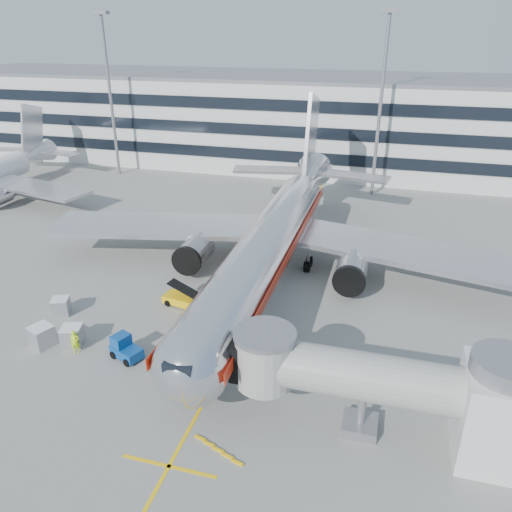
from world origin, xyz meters
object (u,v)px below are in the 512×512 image
(main_jet, at_px, (274,237))
(baggage_tug, at_px, (125,348))
(cargo_container_right, at_px, (61,306))
(cargo_container_front, at_px, (42,336))
(belt_loader, at_px, (187,300))
(ramp_worker, at_px, (75,342))
(cargo_container_left, at_px, (72,336))

(main_jet, height_order, baggage_tug, main_jet)
(main_jet, relative_size, cargo_container_right, 27.13)
(cargo_container_right, xyz_separation_m, cargo_container_front, (1.48, -4.57, 0.10))
(belt_loader, relative_size, ramp_worker, 2.52)
(main_jet, relative_size, belt_loader, 10.47)
(main_jet, height_order, cargo_container_right, main_jet)
(cargo_container_left, distance_m, cargo_container_front, 2.42)
(ramp_worker, bearing_deg, cargo_container_left, 111.25)
(cargo_container_right, bearing_deg, cargo_container_front, -72.07)
(cargo_container_front, bearing_deg, ramp_worker, -2.45)
(cargo_container_right, bearing_deg, ramp_worker, -45.41)
(belt_loader, distance_m, cargo_container_right, 11.15)
(baggage_tug, height_order, cargo_container_right, baggage_tug)
(ramp_worker, bearing_deg, cargo_container_right, 110.46)
(main_jet, relative_size, cargo_container_front, 24.10)
(cargo_container_right, bearing_deg, belt_loader, 22.36)
(baggage_tug, bearing_deg, cargo_container_left, 175.76)
(main_jet, distance_m, cargo_container_front, 23.01)
(main_jet, relative_size, cargo_container_left, 26.12)
(main_jet, height_order, cargo_container_left, main_jet)
(cargo_container_left, xyz_separation_m, cargo_container_right, (-3.80, 3.88, -0.07))
(cargo_container_right, distance_m, cargo_container_front, 4.80)
(belt_loader, height_order, cargo_container_right, belt_loader)
(belt_loader, bearing_deg, ramp_worker, -122.39)
(belt_loader, xyz_separation_m, cargo_container_right, (-10.31, -4.24, 0.13))
(cargo_container_left, height_order, ramp_worker, ramp_worker)
(belt_loader, height_order, cargo_container_left, belt_loader)
(main_jet, bearing_deg, baggage_tug, -114.49)
(cargo_container_front, relative_size, ramp_worker, 1.09)
(belt_loader, xyz_separation_m, baggage_tug, (-1.61, -8.48, 0.17))
(main_jet, relative_size, baggage_tug, 17.90)
(belt_loader, xyz_separation_m, cargo_container_left, (-6.51, -8.12, 0.19))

